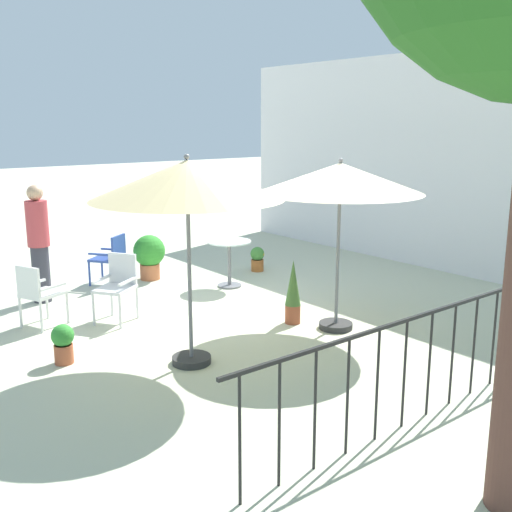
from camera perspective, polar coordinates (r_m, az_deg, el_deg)
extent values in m
plane|color=beige|center=(8.35, -2.52, -6.04)|extent=(60.00, 60.00, 0.00)
cube|color=white|center=(11.43, 17.43, 8.40)|extent=(10.11, 0.30, 3.89)
cube|color=black|center=(5.80, 17.39, -4.69)|extent=(0.03, 5.07, 0.03)
cylinder|color=black|center=(4.39, -1.54, -17.00)|extent=(0.02, 0.02, 1.00)
cylinder|color=black|center=(4.59, 2.21, -15.60)|extent=(0.02, 0.02, 1.00)
cylinder|color=black|center=(4.80, 5.59, -14.27)|extent=(0.02, 0.02, 1.00)
cylinder|color=black|center=(5.04, 8.63, -13.01)|extent=(0.02, 0.02, 1.00)
cylinder|color=black|center=(5.29, 11.36, -11.85)|extent=(0.02, 0.02, 1.00)
cylinder|color=black|center=(5.55, 13.82, -10.76)|extent=(0.02, 0.02, 1.00)
cylinder|color=black|center=(5.82, 16.04, -9.76)|extent=(0.02, 0.02, 1.00)
cylinder|color=black|center=(6.10, 18.05, -8.84)|extent=(0.02, 0.02, 1.00)
cylinder|color=black|center=(6.39, 19.87, -7.99)|extent=(0.02, 0.02, 1.00)
cylinder|color=black|center=(6.69, 21.52, -7.21)|extent=(0.02, 0.02, 1.00)
cylinder|color=black|center=(6.99, 23.02, -6.49)|extent=(0.02, 0.02, 1.00)
cylinder|color=#2D2D2D|center=(8.07, 7.53, -6.51)|extent=(0.44, 0.44, 0.08)
cylinder|color=slate|center=(7.79, 7.75, 0.75)|extent=(0.04, 0.04, 2.16)
cone|color=beige|center=(7.66, 7.95, 7.30)|extent=(2.09, 2.09, 0.38)
sphere|color=slate|center=(7.64, 8.00, 8.93)|extent=(0.06, 0.06, 0.06)
cylinder|color=#2D2D2D|center=(6.94, -6.10, -9.70)|extent=(0.44, 0.44, 0.08)
cylinder|color=slate|center=(6.61, -6.32, -0.86)|extent=(0.04, 0.04, 2.27)
cone|color=beige|center=(6.46, -6.52, 7.16)|extent=(2.08, 2.08, 0.42)
sphere|color=slate|center=(6.44, -6.57, 9.30)|extent=(0.06, 0.06, 0.06)
cylinder|color=white|center=(9.83, -2.55, 1.37)|extent=(0.72, 0.72, 0.02)
cylinder|color=slate|center=(9.91, -2.52, -0.81)|extent=(0.06, 0.06, 0.74)
cylinder|color=slate|center=(10.00, -2.51, -2.79)|extent=(0.39, 0.39, 0.03)
cube|color=#2E4696|center=(10.35, -13.87, -0.27)|extent=(0.65, 0.65, 0.04)
cube|color=#2E4696|center=(10.20, -12.84, 0.83)|extent=(0.28, 0.37, 0.39)
cube|color=#2E4696|center=(10.50, -13.37, 0.61)|extent=(0.37, 0.29, 0.03)
cube|color=#2E4696|center=(10.15, -14.46, 0.15)|extent=(0.37, 0.29, 0.03)
cylinder|color=#2E4696|center=(10.68, -14.32, -1.13)|extent=(0.04, 0.04, 0.41)
cylinder|color=#2E4696|center=(10.33, -15.44, -1.65)|extent=(0.04, 0.04, 0.41)
cylinder|color=#2E4696|center=(10.47, -12.19, -1.29)|extent=(0.04, 0.04, 0.41)
cylinder|color=#2E4696|center=(10.12, -13.26, -1.83)|extent=(0.04, 0.04, 0.41)
cube|color=silver|center=(8.47, -19.45, -3.38)|extent=(0.58, 0.61, 0.04)
cube|color=silver|center=(8.28, -20.70, -2.28)|extent=(0.39, 0.19, 0.40)
cube|color=silver|center=(8.30, -18.63, -2.79)|extent=(0.20, 0.42, 0.03)
cube|color=silver|center=(8.59, -20.37, -2.42)|extent=(0.20, 0.42, 0.03)
cylinder|color=silver|center=(8.54, -17.35, -4.72)|extent=(0.04, 0.04, 0.42)
cylinder|color=silver|center=(8.82, -19.10, -4.30)|extent=(0.04, 0.04, 0.42)
cylinder|color=silver|center=(8.26, -19.59, -5.47)|extent=(0.04, 0.04, 0.42)
cylinder|color=silver|center=(8.55, -21.33, -5.00)|extent=(0.04, 0.04, 0.42)
cube|color=silver|center=(8.35, -13.17, -3.03)|extent=(0.64, 0.65, 0.04)
cube|color=silver|center=(8.48, -12.47, -1.14)|extent=(0.37, 0.26, 0.42)
cube|color=silver|center=(8.42, -14.37, -2.12)|extent=(0.28, 0.39, 0.03)
cube|color=silver|center=(8.22, -12.03, -2.36)|extent=(0.28, 0.39, 0.03)
cylinder|color=silver|center=(8.33, -15.07, -4.90)|extent=(0.04, 0.04, 0.44)
cylinder|color=silver|center=(8.13, -12.69, -5.21)|extent=(0.04, 0.04, 0.44)
cylinder|color=silver|center=(8.70, -13.46, -4.07)|extent=(0.04, 0.04, 0.44)
cylinder|color=silver|center=(8.51, -11.15, -4.34)|extent=(0.04, 0.04, 0.44)
cylinder|color=#9F4D31|center=(8.19, 3.48, -5.48)|extent=(0.21, 0.21, 0.25)
cylinder|color=#382819|center=(8.16, 3.49, -4.70)|extent=(0.18, 0.18, 0.02)
cone|color=#466E32|center=(8.07, 3.52, -2.52)|extent=(0.21, 0.21, 0.62)
cylinder|color=#A35B2A|center=(10.99, 0.13, -0.88)|extent=(0.23, 0.23, 0.21)
cylinder|color=#382819|center=(10.97, 0.13, -0.39)|extent=(0.20, 0.20, 0.02)
sphere|color=#428335|center=(10.94, 0.13, 0.21)|extent=(0.25, 0.25, 0.25)
sphere|color=gold|center=(10.94, 0.53, 0.31)|extent=(0.05, 0.05, 0.05)
sphere|color=gold|center=(10.91, 0.64, 0.15)|extent=(0.06, 0.06, 0.06)
sphere|color=gold|center=(11.02, 0.20, 0.41)|extent=(0.05, 0.05, 0.05)
sphere|color=gold|center=(11.03, 0.03, 0.38)|extent=(0.05, 0.05, 0.05)
cylinder|color=#AD5637|center=(7.21, -17.67, -8.79)|extent=(0.21, 0.21, 0.22)
cylinder|color=#382819|center=(7.17, -17.73, -8.04)|extent=(0.19, 0.19, 0.02)
sphere|color=#328C32|center=(7.14, -17.79, -7.15)|extent=(0.25, 0.25, 0.25)
sphere|color=#E25030|center=(7.21, -17.71, -7.07)|extent=(0.06, 0.06, 0.06)
sphere|color=#E25030|center=(7.09, -17.25, -7.20)|extent=(0.06, 0.06, 0.06)
cylinder|color=#BB653F|center=(10.57, -9.97, -1.45)|extent=(0.34, 0.34, 0.27)
cylinder|color=#382819|center=(10.54, -9.99, -0.79)|extent=(0.30, 0.30, 0.02)
sphere|color=#308A2B|center=(10.49, -10.04, 0.49)|extent=(0.54, 0.54, 0.54)
sphere|color=#AF4FA8|center=(10.67, -10.13, 1.32)|extent=(0.14, 0.14, 0.14)
sphere|color=#AF4FA8|center=(10.67, -10.14, 1.11)|extent=(0.14, 0.14, 0.14)
sphere|color=#AF4FA8|center=(10.66, -9.27, 0.52)|extent=(0.16, 0.16, 0.16)
cylinder|color=#33333D|center=(9.62, -19.60, -1.61)|extent=(0.26, 0.26, 0.86)
cylinder|color=#B73D42|center=(9.47, -19.94, 2.89)|extent=(0.43, 0.43, 0.68)
sphere|color=tan|center=(9.41, -20.15, 5.62)|extent=(0.23, 0.23, 0.23)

